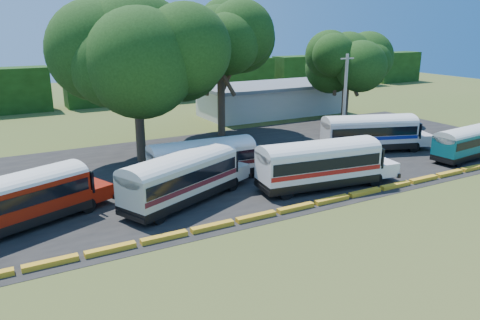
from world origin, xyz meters
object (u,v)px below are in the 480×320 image
bus_teal (468,141)px  tree_west (135,43)px  bus_red (20,197)px  bus_cream_west (183,175)px  bus_white_red (321,162)px

bus_teal → tree_west: size_ratio=0.63×
bus_red → tree_west: bearing=22.7°
bus_cream_west → bus_white_red: size_ratio=0.97×
bus_cream_west → bus_teal: size_ratio=1.20×
bus_red → bus_white_red: bus_white_red is taller
bus_cream_west → bus_teal: (26.21, -2.28, -0.32)m
bus_red → bus_teal: bearing=-27.0°
bus_red → bus_cream_west: 9.86m
bus_teal → tree_west: 30.14m
bus_white_red → tree_west: tree_west is taller
bus_white_red → tree_west: (-9.30, 13.34, 8.12)m
bus_cream_west → tree_west: 13.93m
tree_west → bus_cream_west: bearing=-93.3°
bus_red → bus_cream_west: bearing=-27.6°
bus_red → bus_white_red: bearing=-30.6°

